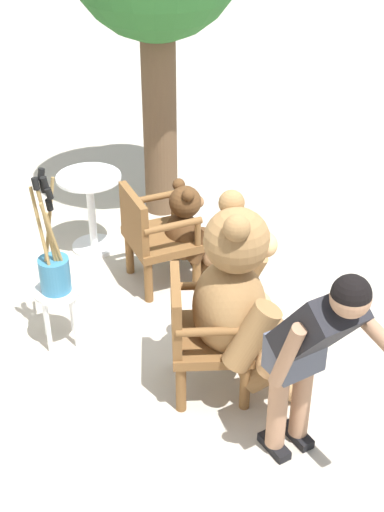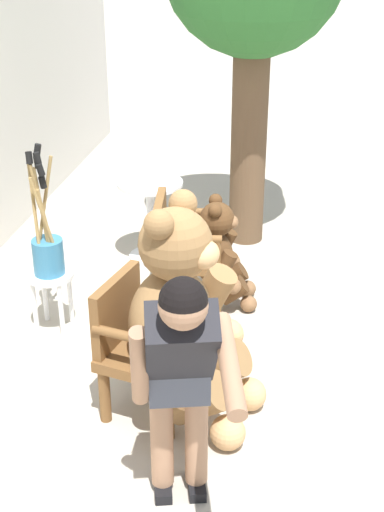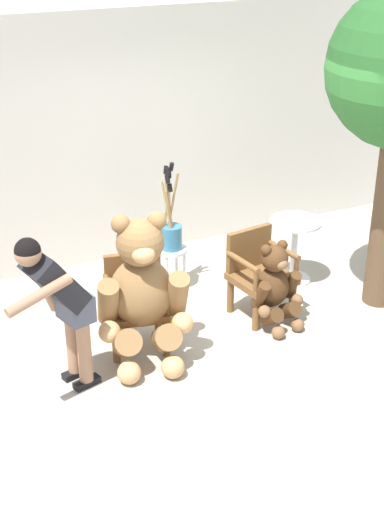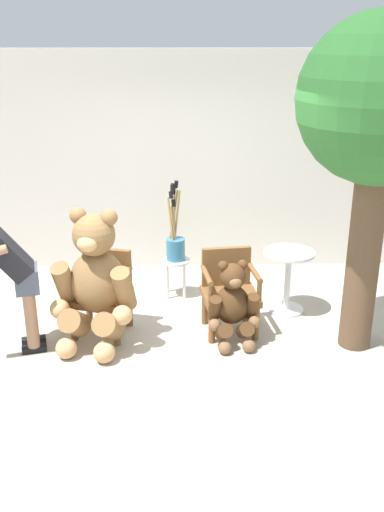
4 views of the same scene
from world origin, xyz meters
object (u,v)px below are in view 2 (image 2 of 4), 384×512
(wooden_chair_right, at_px, (182,248))
(teddy_bear_large, at_px, (183,316))
(brush_bucket, at_px, (47,246))
(wooden_chair_left, at_px, (143,342))
(round_side_table, at_px, (151,211))
(white_stool, at_px, (51,286))
(person_visitor, at_px, (180,367))
(teddy_bear_small, at_px, (220,254))

(wooden_chair_right, bearing_deg, teddy_bear_large, -169.31)
(brush_bucket, bearing_deg, teddy_bear_large, -125.19)
(wooden_chair_left, distance_m, round_side_table, 2.05)
(white_stool, bearing_deg, person_visitor, -141.47)
(person_visitor, height_order, round_side_table, person_visitor)
(teddy_bear_small, bearing_deg, round_side_table, 45.60)
(wooden_chair_right, relative_size, person_visitor, 0.58)
(teddy_bear_large, distance_m, teddy_bear_small, 1.39)
(teddy_bear_large, relative_size, teddy_bear_small, 1.59)
(white_stool, bearing_deg, wooden_chair_right, -56.92)
(wooden_chair_right, distance_m, teddy_bear_small, 0.29)
(wooden_chair_left, xyz_separation_m, teddy_bear_large, (-0.03, -0.25, 0.23))
(teddy_bear_large, relative_size, white_stool, 3.05)
(teddy_bear_large, bearing_deg, white_stool, 54.65)
(white_stool, relative_size, round_side_table, 0.64)
(white_stool, distance_m, brush_bucket, 0.32)
(teddy_bear_small, bearing_deg, brush_bucket, 116.71)
(wooden_chair_left, relative_size, teddy_bear_large, 0.61)
(teddy_bear_large, relative_size, round_side_table, 1.95)
(teddy_bear_small, distance_m, white_stool, 1.28)
(wooden_chair_left, height_order, teddy_bear_small, teddy_bear_small)
(teddy_bear_small, bearing_deg, person_visitor, -177.33)
(brush_bucket, bearing_deg, wooden_chair_left, -131.22)
(wooden_chair_right, bearing_deg, round_side_table, 30.36)
(wooden_chair_left, bearing_deg, white_stool, 48.59)
(teddy_bear_large, bearing_deg, round_side_table, 17.93)
(teddy_bear_large, height_order, person_visitor, person_visitor)
(wooden_chair_right, height_order, white_stool, wooden_chair_right)
(wooden_chair_right, xyz_separation_m, white_stool, (-0.56, 0.86, -0.11))
(brush_bucket, bearing_deg, round_side_table, -19.78)
(teddy_bear_large, bearing_deg, teddy_bear_small, -1.41)
(wooden_chair_left, bearing_deg, person_visitor, -154.39)
(wooden_chair_right, relative_size, teddy_bear_large, 0.61)
(wooden_chair_left, relative_size, wooden_chair_right, 1.00)
(teddy_bear_large, distance_m, white_stool, 1.40)
(teddy_bear_large, height_order, white_stool, teddy_bear_large)
(brush_bucket, distance_m, round_side_table, 1.36)
(white_stool, bearing_deg, teddy_bear_small, -63.45)
(wooden_chair_left, height_order, round_side_table, wooden_chair_left)
(teddy_bear_small, xyz_separation_m, person_visitor, (-2.14, -0.10, 0.46))
(wooden_chair_right, bearing_deg, brush_bucket, 123.26)
(white_stool, relative_size, brush_bucket, 0.48)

